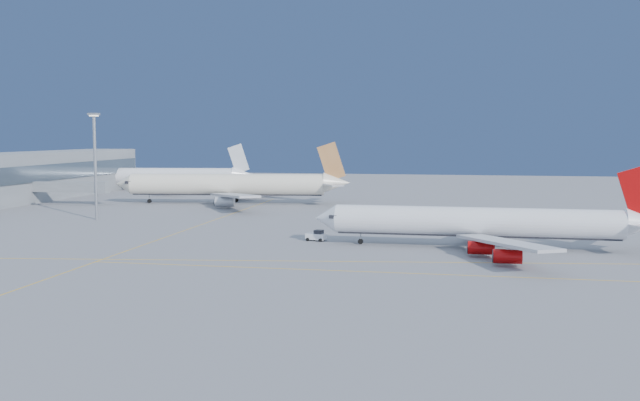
{
  "coord_description": "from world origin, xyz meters",
  "views": [
    {
      "loc": [
        17.54,
        -119.35,
        20.66
      ],
      "look_at": [
        -10.29,
        24.81,
        7.0
      ],
      "focal_mm": 40.0,
      "sensor_mm": 36.0,
      "label": 1
    }
  ],
  "objects_px": {
    "airliner_virgin": "(483,223)",
    "airliner_etihad": "(232,185)",
    "airliner_third": "(167,176)",
    "pushback_tug": "(317,236)",
    "light_mast": "(95,157)"
  },
  "relations": [
    {
      "from": "airliner_virgin",
      "to": "pushback_tug",
      "type": "bearing_deg",
      "value": 175.8
    },
    {
      "from": "airliner_virgin",
      "to": "pushback_tug",
      "type": "xyz_separation_m",
      "value": [
        -31.4,
        2.67,
        -3.62
      ]
    },
    {
      "from": "airliner_third",
      "to": "light_mast",
      "type": "height_order",
      "value": "light_mast"
    },
    {
      "from": "airliner_third",
      "to": "pushback_tug",
      "type": "distance_m",
      "value": 137.97
    },
    {
      "from": "pushback_tug",
      "to": "airliner_virgin",
      "type": "bearing_deg",
      "value": 6.87
    },
    {
      "from": "airliner_etihad",
      "to": "light_mast",
      "type": "relative_size",
      "value": 2.75
    },
    {
      "from": "airliner_third",
      "to": "pushback_tug",
      "type": "height_order",
      "value": "airliner_third"
    },
    {
      "from": "airliner_virgin",
      "to": "airliner_third",
      "type": "bearing_deg",
      "value": 134.26
    },
    {
      "from": "airliner_virgin",
      "to": "airliner_etihad",
      "type": "bearing_deg",
      "value": 135.38
    },
    {
      "from": "airliner_etihad",
      "to": "pushback_tug",
      "type": "xyz_separation_m",
      "value": [
        39.3,
        -68.74,
        -4.64
      ]
    },
    {
      "from": "airliner_virgin",
      "to": "airliner_etihad",
      "type": "relative_size",
      "value": 0.87
    },
    {
      "from": "light_mast",
      "to": "airliner_virgin",
      "type": "bearing_deg",
      "value": -16.34
    },
    {
      "from": "pushback_tug",
      "to": "airliner_third",
      "type": "bearing_deg",
      "value": 136.62
    },
    {
      "from": "airliner_etihad",
      "to": "light_mast",
      "type": "xyz_separation_m",
      "value": [
        -19.96,
        -44.83,
        9.58
      ]
    },
    {
      "from": "airliner_virgin",
      "to": "light_mast",
      "type": "bearing_deg",
      "value": 164.32
    }
  ]
}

